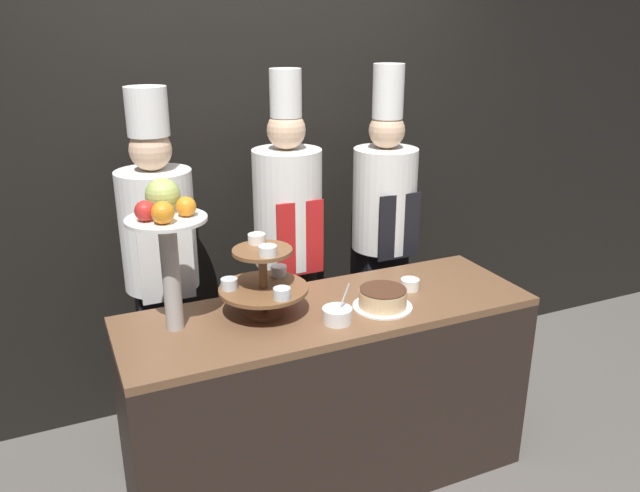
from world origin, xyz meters
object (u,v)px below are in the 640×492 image
object	(u,v)px
serving_bowl_near	(337,315)
chef_center_right	(384,225)
cup_white	(410,284)
cake_round	(383,299)
tiered_stand	(263,279)
fruit_pedestal	(166,227)
chef_center_left	(288,237)
chef_left	(161,258)

from	to	relation	value
serving_bowl_near	chef_center_right	xyz separation A→B (m)	(0.64, 0.75, 0.08)
cup_white	cake_round	bearing A→B (deg)	-151.05
tiered_stand	fruit_pedestal	xyz separation A→B (m)	(-0.37, 0.04, 0.27)
cake_round	chef_center_right	xyz separation A→B (m)	(0.40, 0.70, 0.08)
fruit_pedestal	cake_round	world-z (taller)	fruit_pedestal
cake_round	chef_center_left	size ratio (longest dim) A/B	0.14
chef_center_right	chef_center_left	bearing A→B (deg)	-179.99
serving_bowl_near	cup_white	bearing A→B (deg)	19.92
tiered_stand	cake_round	world-z (taller)	tiered_stand
tiered_stand	cake_round	size ratio (longest dim) A/B	1.44
cake_round	chef_center_left	bearing A→B (deg)	102.92
chef_center_left	chef_left	bearing A→B (deg)	180.00
fruit_pedestal	chef_center_right	xyz separation A→B (m)	(1.26, 0.51, -0.31)
cup_white	chef_left	world-z (taller)	chef_left
cake_round	chef_center_left	xyz separation A→B (m)	(-0.16, 0.70, 0.08)
chef_center_right	cake_round	bearing A→B (deg)	-119.80
cup_white	chef_left	xyz separation A→B (m)	(-1.02, 0.58, 0.09)
fruit_pedestal	chef_left	distance (m)	0.60
fruit_pedestal	cake_round	xyz separation A→B (m)	(0.86, -0.19, -0.38)
serving_bowl_near	fruit_pedestal	bearing A→B (deg)	159.00
chef_center_left	cake_round	bearing A→B (deg)	-77.08
cake_round	chef_center_right	bearing A→B (deg)	60.20
fruit_pedestal	cup_white	world-z (taller)	fruit_pedestal
tiered_stand	serving_bowl_near	xyz separation A→B (m)	(0.25, -0.19, -0.13)
tiered_stand	chef_center_right	size ratio (longest dim) A/B	0.20
cake_round	chef_left	xyz separation A→B (m)	(-0.81, 0.70, 0.07)
cup_white	serving_bowl_near	xyz separation A→B (m)	(-0.45, -0.16, 0.01)
cup_white	chef_center_right	bearing A→B (deg)	72.00
cup_white	chef_center_left	size ratio (longest dim) A/B	0.05
cup_white	chef_center_left	xyz separation A→B (m)	(-0.37, 0.58, 0.10)
fruit_pedestal	serving_bowl_near	xyz separation A→B (m)	(0.62, -0.24, -0.39)
cake_round	cup_white	distance (m)	0.24
cup_white	fruit_pedestal	bearing A→B (deg)	176.04
chef_center_left	tiered_stand	bearing A→B (deg)	-120.76
serving_bowl_near	chef_center_left	size ratio (longest dim) A/B	0.09
serving_bowl_near	chef_left	xyz separation A→B (m)	(-0.57, 0.75, 0.08)
chef_left	chef_center_left	bearing A→B (deg)	-0.00
cup_white	serving_bowl_near	size ratio (longest dim) A/B	0.52
fruit_pedestal	chef_left	xyz separation A→B (m)	(0.05, 0.51, -0.31)
tiered_stand	fruit_pedestal	size ratio (longest dim) A/B	0.62
chef_center_left	cup_white	bearing A→B (deg)	-57.46
fruit_pedestal	chef_center_left	distance (m)	0.91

